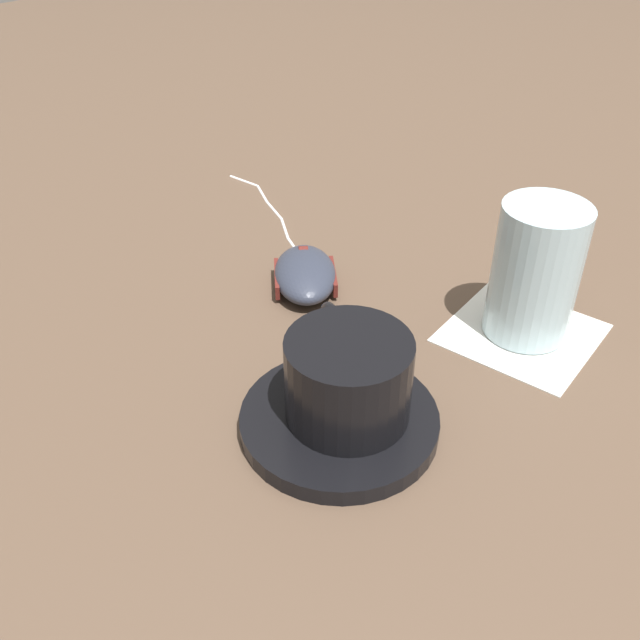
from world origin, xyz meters
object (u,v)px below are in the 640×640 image
at_px(saucer, 339,421).
at_px(coffee_cup, 347,377).
at_px(drinking_glass, 536,272).
at_px(computer_mouse, 305,274).

xyz_separation_m(saucer, coffee_cup, (0.00, 0.01, 0.04)).
bearing_deg(coffee_cup, drinking_glass, 80.34).
relative_size(computer_mouse, drinking_glass, 0.94).
relative_size(coffee_cup, drinking_glass, 0.94).
bearing_deg(drinking_glass, coffee_cup, -99.66).
height_order(saucer, computer_mouse, computer_mouse).
bearing_deg(computer_mouse, drinking_glass, 24.28).
distance_m(computer_mouse, drinking_glass, 0.21).
bearing_deg(coffee_cup, computer_mouse, 144.62).
relative_size(saucer, coffee_cup, 1.32).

